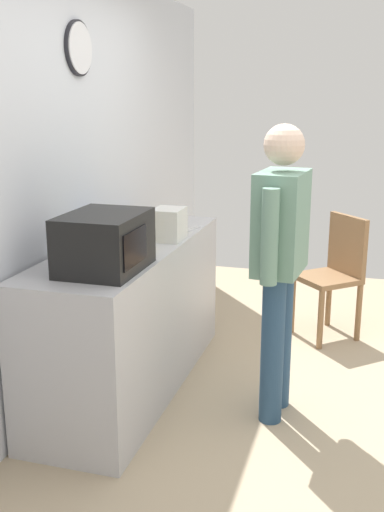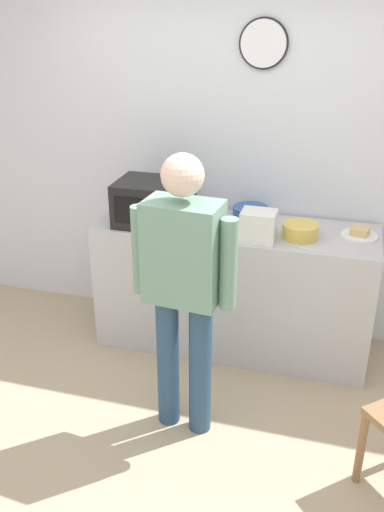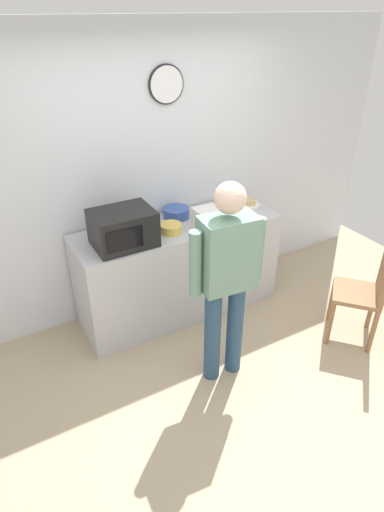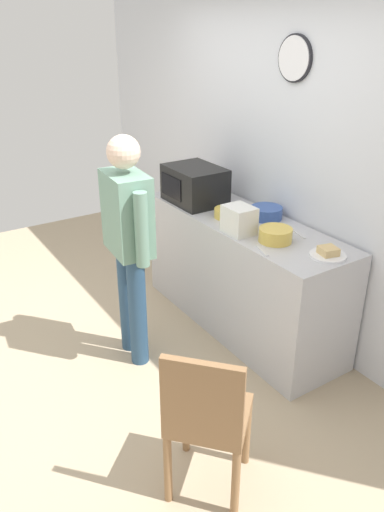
% 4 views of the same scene
% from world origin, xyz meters
% --- Properties ---
extents(ground_plane, '(6.00, 6.00, 0.00)m').
position_xyz_m(ground_plane, '(0.00, 0.00, 0.00)').
color(ground_plane, tan).
extents(back_wall, '(5.40, 0.13, 2.60)m').
position_xyz_m(back_wall, '(0.00, 1.60, 1.30)').
color(back_wall, silver).
rests_on(back_wall, ground_plane).
extents(kitchen_counter, '(1.92, 0.62, 0.94)m').
position_xyz_m(kitchen_counter, '(0.13, 1.22, 0.47)').
color(kitchen_counter, '#B7B7BC').
rests_on(kitchen_counter, ground_plane).
extents(microwave, '(0.50, 0.39, 0.30)m').
position_xyz_m(microwave, '(-0.42, 1.13, 1.09)').
color(microwave, black).
rests_on(microwave, kitchen_counter).
extents(sandwich_plate, '(0.24, 0.24, 0.07)m').
position_xyz_m(sandwich_plate, '(0.94, 1.27, 0.96)').
color(sandwich_plate, white).
rests_on(sandwich_plate, kitchen_counter).
extents(salad_bowl, '(0.23, 0.23, 0.10)m').
position_xyz_m(salad_bowl, '(0.57, 1.14, 0.98)').
color(salad_bowl, gold).
rests_on(salad_bowl, kitchen_counter).
extents(cereal_bowl, '(0.24, 0.24, 0.09)m').
position_xyz_m(cereal_bowl, '(0.20, 1.38, 0.98)').
color(cereal_bowl, '#33519E').
rests_on(cereal_bowl, kitchen_counter).
extents(mixing_bowl, '(0.20, 0.20, 0.07)m').
position_xyz_m(mixing_bowl, '(0.02, 1.14, 0.97)').
color(mixing_bowl, gold).
rests_on(mixing_bowl, kitchen_counter).
extents(toaster, '(0.22, 0.18, 0.20)m').
position_xyz_m(toaster, '(0.32, 1.02, 1.04)').
color(toaster, silver).
rests_on(toaster, kitchen_counter).
extents(fork_utensil, '(0.17, 0.07, 0.01)m').
position_xyz_m(fork_utensil, '(0.65, 0.96, 0.94)').
color(fork_utensil, silver).
rests_on(fork_utensil, kitchen_counter).
extents(spoon_utensil, '(0.17, 0.06, 0.01)m').
position_xyz_m(spoon_utensil, '(0.57, 1.37, 0.94)').
color(spoon_utensil, silver).
rests_on(spoon_utensil, kitchen_counter).
extents(person_standing, '(0.59, 0.27, 1.68)m').
position_xyz_m(person_standing, '(0.04, 0.28, 0.98)').
color(person_standing, navy).
rests_on(person_standing, ground_plane).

